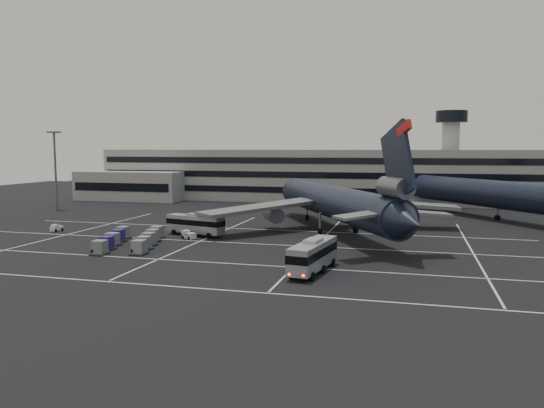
{
  "coord_description": "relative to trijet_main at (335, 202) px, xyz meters",
  "views": [
    {
      "loc": [
        25.63,
        -71.58,
        14.35
      ],
      "look_at": [
        2.82,
        14.36,
        5.0
      ],
      "focal_mm": 35.0,
      "sensor_mm": 36.0,
      "label": 1
    }
  ],
  "objects": [
    {
      "name": "hills",
      "position": [
        5.0,
        151.98,
        -17.32
      ],
      "size": [
        352.0,
        180.0,
        44.0
      ],
      "color": "#38332B",
      "rests_on": "ground"
    },
    {
      "name": "lane_markings",
      "position": [
        -12.04,
        -17.29,
        -5.24
      ],
      "size": [
        90.0,
        55.62,
        0.01
      ],
      "color": "silver",
      "rests_on": "ground"
    },
    {
      "name": "bus_near",
      "position": [
        1.72,
        -29.93,
        -3.11
      ],
      "size": [
        4.15,
        11.33,
        3.91
      ],
      "rotation": [
        0.0,
        0.0,
        -0.15
      ],
      "color": "#9B9EA3",
      "rests_on": "ground"
    },
    {
      "name": "ground",
      "position": [
        -12.99,
        -18.02,
        -5.25
      ],
      "size": [
        260.0,
        260.0,
        0.0
      ],
      "primitive_type": "plane",
      "color": "black",
      "rests_on": "ground"
    },
    {
      "name": "bus_far",
      "position": [
        -21.77,
        -9.26,
        -3.24
      ],
      "size": [
        10.67,
        5.05,
        3.67
      ],
      "rotation": [
        0.0,
        0.0,
        1.31
      ],
      "color": "#9B9EA3",
      "rests_on": "ground"
    },
    {
      "name": "trijet_far",
      "position": [
        29.86,
        22.68,
        0.18
      ],
      "size": [
        39.6,
        49.44,
        18.08
      ],
      "rotation": [
        0.0,
        0.0,
        0.63
      ],
      "color": "black",
      "rests_on": "ground"
    },
    {
      "name": "uld_cluster",
      "position": [
        -27.37,
        -20.38,
        -4.29
      ],
      "size": [
        11.33,
        16.53,
        1.96
      ],
      "rotation": [
        0.0,
        0.0,
        0.29
      ],
      "color": "#2D2D30",
      "rests_on": "ground"
    },
    {
      "name": "terminal",
      "position": [
        -15.94,
        53.13,
        1.68
      ],
      "size": [
        125.0,
        26.0,
        24.0
      ],
      "color": "gray",
      "rests_on": "ground"
    },
    {
      "name": "tug_b",
      "position": [
        -21.35,
        -12.74,
        -4.61
      ],
      "size": [
        2.61,
        2.31,
        1.44
      ],
      "rotation": [
        0.0,
        0.0,
        1.03
      ],
      "color": "silver",
      "rests_on": "ground"
    },
    {
      "name": "trijet_main",
      "position": [
        0.0,
        0.0,
        0.0
      ],
      "size": [
        42.31,
        53.01,
        18.08
      ],
      "rotation": [
        0.0,
        0.0,
        0.5
      ],
      "color": "black",
      "rests_on": "ground"
    },
    {
      "name": "tug_a",
      "position": [
        -46.86,
        -11.41,
        -4.68
      ],
      "size": [
        1.5,
        2.17,
        1.29
      ],
      "rotation": [
        0.0,
        0.0,
        -0.15
      ],
      "color": "silver",
      "rests_on": "ground"
    },
    {
      "name": "lightpole_left",
      "position": [
        -67.99,
        16.98,
        6.57
      ],
      "size": [
        2.4,
        2.4,
        18.28
      ],
      "color": "slate",
      "rests_on": "ground"
    }
  ]
}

